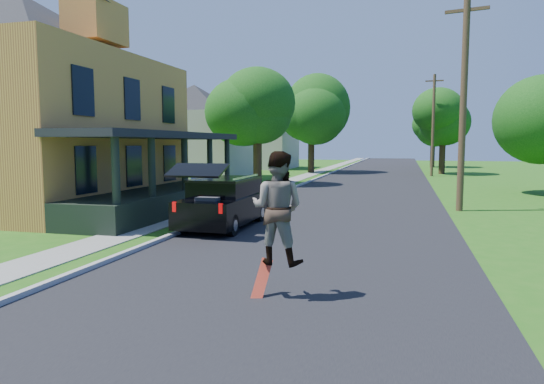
# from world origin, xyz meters

# --- Properties ---
(ground) EXTENTS (140.00, 140.00, 0.00)m
(ground) POSITION_xyz_m (0.00, 0.00, 0.00)
(ground) COLOR #215D12
(ground) RESTS_ON ground
(street) EXTENTS (8.00, 120.00, 0.02)m
(street) POSITION_xyz_m (0.00, 20.00, 0.00)
(street) COLOR black
(street) RESTS_ON ground
(curb) EXTENTS (0.15, 120.00, 0.12)m
(curb) POSITION_xyz_m (-4.05, 20.00, 0.00)
(curb) COLOR #9F9F9A
(curb) RESTS_ON ground
(sidewalk) EXTENTS (1.30, 120.00, 0.03)m
(sidewalk) POSITION_xyz_m (-5.60, 20.00, 0.00)
(sidewalk) COLOR gray
(sidewalk) RESTS_ON ground
(front_walk) EXTENTS (6.50, 1.20, 0.03)m
(front_walk) POSITION_xyz_m (-9.50, 6.00, 0.00)
(front_walk) COLOR gray
(front_walk) RESTS_ON ground
(main_house) EXTENTS (15.56, 15.56, 10.10)m
(main_house) POSITION_xyz_m (-12.80, 5.99, 4.92)
(main_house) COLOR gold
(main_house) RESTS_ON ground
(neighbor_house_mid) EXTENTS (12.78, 12.78, 8.30)m
(neighbor_house_mid) POSITION_xyz_m (-13.50, 24.00, 4.19)
(neighbor_house_mid) COLOR #B1A99C
(neighbor_house_mid) RESTS_ON ground
(neighbor_house_far) EXTENTS (12.78, 12.78, 8.30)m
(neighbor_house_far) POSITION_xyz_m (-13.50, 40.00, 4.19)
(neighbor_house_far) COLOR #B1A99C
(neighbor_house_far) RESTS_ON ground
(black_suv) EXTENTS (1.76, 4.56, 2.12)m
(black_suv) POSITION_xyz_m (-3.20, 3.40, 0.81)
(black_suv) COLOR black
(black_suv) RESTS_ON ground
(skateboarder) EXTENTS (1.01, 0.82, 1.95)m
(skateboarder) POSITION_xyz_m (0.24, -3.00, 1.57)
(skateboarder) COLOR black
(skateboarder) RESTS_ON ground
(skateboard) EXTENTS (0.31, 0.44, 0.72)m
(skateboard) POSITION_xyz_m (-0.02, -3.07, 0.28)
(skateboard) COLOR red
(skateboard) RESTS_ON ground
(tree_left_mid) EXTENTS (6.42, 6.09, 7.94)m
(tree_left_mid) POSITION_xyz_m (-6.90, 18.97, 5.24)
(tree_left_mid) COLOR black
(tree_left_mid) RESTS_ON ground
(tree_left_far) EXTENTS (7.29, 7.02, 9.11)m
(tree_left_far) POSITION_xyz_m (-6.05, 33.01, 5.95)
(tree_left_far) COLOR black
(tree_left_far) RESTS_ON ground
(tree_right_mid) EXTENTS (5.27, 5.26, 7.87)m
(tree_right_mid) POSITION_xyz_m (5.47, 34.34, 5.25)
(tree_right_mid) COLOR black
(tree_right_mid) RESTS_ON ground
(tree_right_far) EXTENTS (5.36, 5.42, 7.39)m
(tree_right_far) POSITION_xyz_m (5.33, 47.38, 4.83)
(tree_right_far) COLOR black
(tree_right_far) RESTS_ON ground
(utility_pole_near) EXTENTS (1.61, 0.45, 8.41)m
(utility_pole_near) POSITION_xyz_m (4.50, 9.53, 4.35)
(utility_pole_near) COLOR #483121
(utility_pole_near) RESTS_ON ground
(utility_pole_far) EXTENTS (1.43, 0.25, 8.31)m
(utility_pole_far) POSITION_xyz_m (4.50, 31.15, 4.28)
(utility_pole_far) COLOR #483121
(utility_pole_far) RESTS_ON ground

